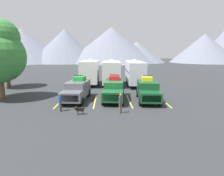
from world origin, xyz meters
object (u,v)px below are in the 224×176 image
(pickup_truck_a, at_px, (77,89))
(camper_trailer_c, at_px, (135,72))
(pickup_truck_b, at_px, (114,89))
(pickup_truck_c, at_px, (148,90))
(dog, at_px, (78,109))
(person_b, at_px, (60,101))
(camper_trailer_b, at_px, (111,72))
(person_a, at_px, (121,102))
(camper_trailer_a, at_px, (90,71))

(pickup_truck_a, distance_m, camper_trailer_c, 11.59)
(pickup_truck_b, height_order, pickup_truck_c, pickup_truck_b)
(dog, bearing_deg, person_b, 151.50)
(pickup_truck_a, relative_size, pickup_truck_c, 1.06)
(pickup_truck_c, height_order, dog, pickup_truck_c)
(camper_trailer_b, bearing_deg, pickup_truck_c, -68.31)
(camper_trailer_b, bearing_deg, person_a, -88.06)
(pickup_truck_c, bearing_deg, person_b, -157.19)
(pickup_truck_a, xyz_separation_m, camper_trailer_c, (7.45, 8.83, 0.91))
(person_a, xyz_separation_m, person_b, (-5.17, 0.70, -0.06))
(camper_trailer_a, bearing_deg, camper_trailer_c, -3.38)
(pickup_truck_b, relative_size, pickup_truck_c, 1.07)
(person_b, bearing_deg, person_a, -7.67)
(pickup_truck_c, relative_size, camper_trailer_b, 0.75)
(pickup_truck_b, bearing_deg, person_b, -139.96)
(pickup_truck_c, relative_size, camper_trailer_a, 0.74)
(pickup_truck_a, xyz_separation_m, person_a, (4.32, -4.73, -0.16))
(pickup_truck_b, distance_m, person_a, 4.75)
(pickup_truck_c, xyz_separation_m, dog, (-6.67, -4.43, -0.70))
(camper_trailer_c, bearing_deg, pickup_truck_b, -111.62)
(pickup_truck_b, distance_m, camper_trailer_c, 9.54)
(camper_trailer_a, height_order, dog, camper_trailer_a)
(pickup_truck_c, relative_size, person_b, 3.46)
(pickup_truck_b, bearing_deg, camper_trailer_a, 109.88)
(dog, bearing_deg, camper_trailer_a, 90.92)
(camper_trailer_a, bearing_deg, pickup_truck_b, -70.12)
(camper_trailer_a, xyz_separation_m, dog, (0.23, -14.19, -1.64))
(pickup_truck_b, distance_m, dog, 5.89)
(camper_trailer_c, bearing_deg, dog, -115.62)
(pickup_truck_a, height_order, pickup_truck_b, pickup_truck_b)
(camper_trailer_a, xyz_separation_m, camper_trailer_b, (3.26, -0.62, -0.04))
(pickup_truck_c, bearing_deg, pickup_truck_a, 176.01)
(camper_trailer_a, xyz_separation_m, person_b, (-1.46, -13.27, -1.19))
(person_b, bearing_deg, dog, -28.50)
(pickup_truck_a, distance_m, person_a, 6.41)
(camper_trailer_b, relative_size, dog, 8.27)
(person_a, distance_m, dog, 3.53)
(camper_trailer_c, height_order, dog, camper_trailer_c)
(person_b, bearing_deg, camper_trailer_b, 69.53)
(pickup_truck_b, height_order, camper_trailer_b, camper_trailer_b)
(person_a, relative_size, dog, 1.91)
(camper_trailer_a, distance_m, person_a, 14.50)
(pickup_truck_a, height_order, person_a, pickup_truck_a)
(pickup_truck_a, bearing_deg, camper_trailer_c, 49.86)
(pickup_truck_c, bearing_deg, pickup_truck_b, 171.64)
(camper_trailer_c, distance_m, person_b, 15.36)
(camper_trailer_c, xyz_separation_m, dog, (-6.61, -13.79, -1.59))
(person_a, relative_size, person_b, 1.07)
(pickup_truck_c, distance_m, person_b, 9.07)
(pickup_truck_c, height_order, camper_trailer_b, camper_trailer_b)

